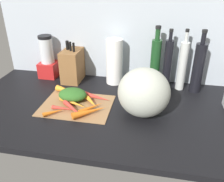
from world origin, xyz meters
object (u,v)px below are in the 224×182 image
at_px(carrot_5, 73,109).
at_px(bottle_0, 155,63).
at_px(bottle_2, 182,66).
at_px(carrot_7, 92,102).
at_px(carrot_1, 66,90).
at_px(bottle_1, 167,64).
at_px(knife_block, 72,65).
at_px(carrot_0, 91,108).
at_px(carrot_2, 96,97).
at_px(blender_appliance, 48,60).
at_px(cutting_board, 77,105).
at_px(bottle_3, 198,67).
at_px(carrot_4, 73,103).
at_px(carrot_9, 67,98).
at_px(carrot_6, 90,112).
at_px(carrot_8, 53,112).
at_px(winter_squash, 144,93).
at_px(paper_towel_roll, 114,62).
at_px(carrot_3, 64,108).

bearing_deg(carrot_5, bottle_0, 44.75).
bearing_deg(bottle_2, carrot_7, -147.73).
distance_m(carrot_1, bottle_1, 0.60).
distance_m(carrot_7, bottle_1, 0.50).
bearing_deg(knife_block, carrot_0, -57.79).
bearing_deg(carrot_2, blender_appliance, 146.42).
distance_m(cutting_board, bottle_3, 0.71).
relative_size(carrot_4, carrot_7, 1.63).
xyz_separation_m(carrot_1, carrot_7, (0.18, -0.09, -0.00)).
relative_size(carrot_9, knife_block, 0.44).
height_order(carrot_6, bottle_1, bottle_1).
bearing_deg(carrot_8, carrot_5, 25.79).
relative_size(winter_squash, knife_block, 0.98).
xyz_separation_m(carrot_9, bottle_0, (0.45, 0.28, 0.13)).
bearing_deg(bottle_0, carrot_9, -148.36).
distance_m(carrot_4, bottle_1, 0.58).
distance_m(carrot_8, carrot_9, 0.14).
xyz_separation_m(carrot_2, bottle_2, (0.45, 0.24, 0.12)).
bearing_deg(carrot_1, winter_squash, -15.66).
relative_size(carrot_4, bottle_2, 0.50).
bearing_deg(carrot_5, cutting_board, 95.78).
relative_size(carrot_4, carrot_5, 1.02).
bearing_deg(carrot_0, carrot_4, 166.13).
height_order(carrot_6, knife_block, knife_block).
distance_m(carrot_5, carrot_6, 0.09).
distance_m(carrot_6, bottle_3, 0.67).
distance_m(carrot_7, carrot_8, 0.20).
relative_size(carrot_0, paper_towel_roll, 0.50).
bearing_deg(carrot_9, bottle_1, 27.99).
height_order(carrot_1, bottle_1, bottle_1).
distance_m(carrot_5, knife_block, 0.40).
xyz_separation_m(cutting_board, carrot_0, (0.09, -0.03, 0.02)).
xyz_separation_m(carrot_6, winter_squash, (0.25, 0.07, 0.10)).
bearing_deg(carrot_2, carrot_4, -142.18).
relative_size(carrot_0, carrot_9, 1.23).
relative_size(carrot_3, knife_block, 0.50).
bearing_deg(paper_towel_roll, knife_block, -176.43).
relative_size(bottle_0, bottle_2, 1.03).
height_order(carrot_1, carrot_5, carrot_1).
relative_size(paper_towel_roll, bottle_0, 0.76).
bearing_deg(bottle_2, carrot_1, -162.61).
bearing_deg(carrot_9, carrot_2, 14.78).
relative_size(carrot_5, carrot_9, 1.54).
bearing_deg(blender_appliance, carrot_9, -51.77).
bearing_deg(carrot_1, bottle_3, 14.30).
bearing_deg(carrot_3, carrot_6, -5.71).
height_order(carrot_6, bottle_3, bottle_3).
bearing_deg(carrot_9, carrot_7, -4.94).
bearing_deg(paper_towel_roll, winter_squash, -58.49).
bearing_deg(carrot_9, cutting_board, -25.17).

